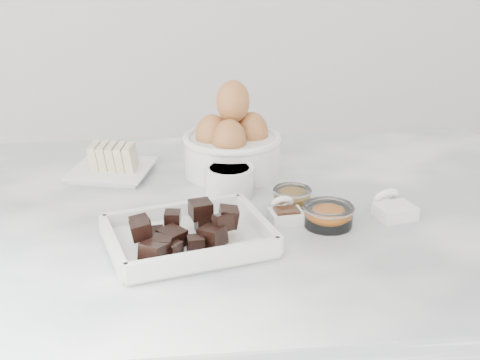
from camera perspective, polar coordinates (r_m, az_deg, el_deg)
name	(u,v)px	position (r m, az deg, el deg)	size (l,w,h in m)	color
marble_slab	(230,219)	(1.15, -0.83, -3.38)	(1.20, 0.80, 0.04)	silver
chocolate_dish	(188,231)	(1.01, -4.46, -4.37)	(0.28, 0.24, 0.06)	white
butter_plate	(110,164)	(1.30, -11.01, 1.39)	(0.18, 0.18, 0.06)	white
sugar_ramekin	(229,180)	(1.18, -0.91, 0.00)	(0.09, 0.09, 0.05)	white
egg_bowl	(232,144)	(1.28, -0.68, 3.12)	(0.19, 0.19, 0.18)	white
honey_bowl	(292,196)	(1.16, 4.47, -1.35)	(0.07, 0.07, 0.03)	white
zest_bowl	(328,214)	(1.08, 7.56, -2.93)	(0.08, 0.08, 0.04)	white
vanilla_spoon	(285,213)	(1.09, 3.88, -2.81)	(0.06, 0.07, 0.04)	white
salt_spoon	(393,207)	(1.13, 12.91, -2.30)	(0.07, 0.08, 0.05)	white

